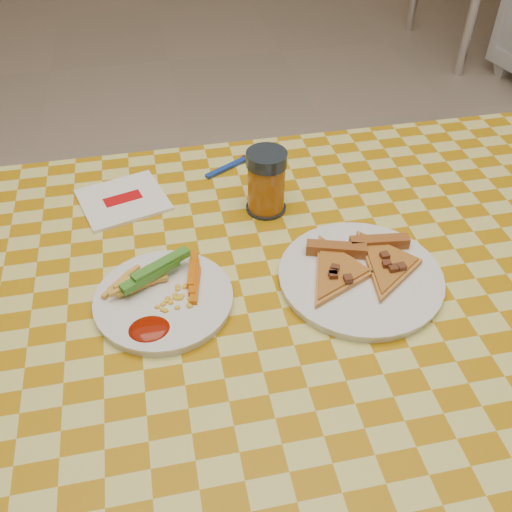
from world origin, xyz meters
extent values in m
cylinder|color=silver|center=(-0.54, 0.34, 0.35)|extent=(0.06, 0.06, 0.71)
cylinder|color=silver|center=(0.54, 0.34, 0.35)|extent=(0.06, 0.06, 0.71)
cube|color=#51341B|center=(0.00, 0.00, 0.73)|extent=(1.20, 0.80, 0.04)
cylinder|color=silver|center=(1.56, 2.16, 0.35)|extent=(0.06, 0.06, 0.71)
cylinder|color=white|center=(-0.17, 0.01, 0.76)|extent=(0.23, 0.23, 0.01)
cylinder|color=white|center=(0.13, 0.00, 0.76)|extent=(0.25, 0.25, 0.01)
cube|color=#13570D|center=(-0.17, 0.04, 0.79)|extent=(0.10, 0.08, 0.02)
cube|color=#CE6009|center=(-0.12, 0.03, 0.78)|extent=(0.06, 0.08, 0.02)
ellipsoid|color=#7A1002|center=(-0.19, -0.05, 0.77)|extent=(0.06, 0.05, 0.01)
cube|color=#9E5C23|center=(0.11, 0.05, 0.78)|extent=(0.10, 0.05, 0.02)
cube|color=#9E5C23|center=(0.18, 0.05, 0.78)|extent=(0.10, 0.03, 0.02)
cylinder|color=black|center=(0.03, 0.20, 0.76)|extent=(0.07, 0.07, 0.01)
cylinder|color=#9A5110|center=(0.03, 0.20, 0.80)|extent=(0.06, 0.06, 0.09)
cylinder|color=black|center=(0.03, 0.20, 0.86)|extent=(0.07, 0.07, 0.02)
cube|color=white|center=(-0.22, 0.28, 0.76)|extent=(0.18, 0.17, 0.01)
cube|color=#B80A0D|center=(-0.22, 0.28, 0.76)|extent=(0.07, 0.04, 0.00)
cube|color=#163497|center=(-0.02, 0.34, 0.76)|extent=(0.09, 0.06, 0.01)
cube|color=silver|center=(0.04, 0.37, 0.76)|extent=(0.05, 0.04, 0.00)
camera|label=1|loc=(-0.15, -0.58, 1.37)|focal=40.00mm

